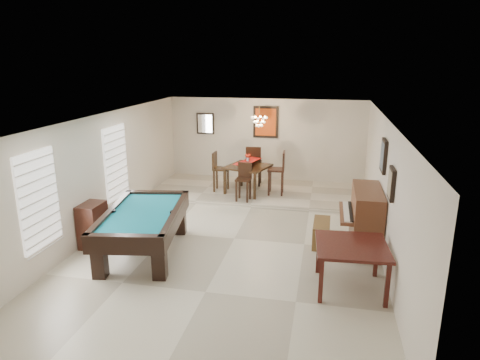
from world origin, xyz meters
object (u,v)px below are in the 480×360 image
(dining_table, at_px, (248,177))
(dining_chair_west, at_px, (221,172))
(dining_chair_south, at_px, (243,182))
(apothecary_chest, at_px, (93,225))
(square_table, at_px, (350,267))
(chandelier, at_px, (259,118))
(pool_table, at_px, (144,233))
(dining_chair_north, at_px, (254,165))
(flower_vase, at_px, (248,158))
(dining_chair_east, at_px, (276,173))
(upright_piano, at_px, (359,219))
(piano_bench, at_px, (321,233))

(dining_table, bearing_deg, dining_chair_west, -179.41)
(dining_chair_south, bearing_deg, dining_table, 95.50)
(apothecary_chest, relative_size, dining_table, 0.85)
(square_table, relative_size, chandelier, 1.93)
(chandelier, bearing_deg, apothecary_chest, -123.91)
(chandelier, bearing_deg, pool_table, -110.71)
(dining_table, xyz_separation_m, dining_chair_north, (0.04, 0.78, 0.15))
(flower_vase, xyz_separation_m, dining_chair_east, (0.79, -0.01, -0.39))
(dining_table, xyz_separation_m, dining_chair_south, (0.02, -0.74, 0.05))
(dining_table, bearing_deg, dining_chair_south, -88.45)
(upright_piano, distance_m, flower_vase, 4.08)
(square_table, relative_size, dining_chair_north, 0.98)
(flower_vase, height_order, dining_chair_south, flower_vase)
(dining_table, relative_size, chandelier, 1.79)
(square_table, relative_size, dining_chair_south, 1.16)
(dining_table, height_order, dining_chair_west, dining_chair_west)
(dining_chair_north, bearing_deg, dining_table, 83.77)
(dining_chair_west, bearing_deg, square_table, -144.44)
(dining_chair_north, xyz_separation_m, dining_chair_west, (-0.81, -0.78, -0.04))
(pool_table, xyz_separation_m, chandelier, (1.60, 4.24, 1.77))
(upright_piano, distance_m, dining_chair_north, 4.61)
(piano_bench, height_order, dining_chair_north, dining_chair_north)
(apothecary_chest, distance_m, dining_chair_south, 4.06)
(upright_piano, xyz_separation_m, piano_bench, (-0.72, 0.04, -0.39))
(pool_table, xyz_separation_m, apothecary_chest, (-1.17, 0.11, 0.03))
(dining_chair_south, relative_size, dining_chair_north, 0.84)
(square_table, height_order, upright_piano, upright_piano)
(square_table, bearing_deg, dining_table, 119.50)
(apothecary_chest, bearing_deg, dining_chair_south, 51.37)
(pool_table, xyz_separation_m, dining_chair_north, (1.38, 4.80, 0.28))
(dining_table, bearing_deg, upright_piano, -45.71)
(square_table, xyz_separation_m, piano_bench, (-0.51, 1.76, -0.16))
(dining_table, height_order, dining_chair_south, dining_chair_south)
(apothecary_chest, distance_m, chandelier, 5.27)
(square_table, distance_m, dining_chair_west, 5.72)
(dining_chair_east, bearing_deg, upright_piano, 31.90)
(square_table, xyz_separation_m, dining_chair_north, (-2.57, 5.39, 0.31))
(apothecary_chest, bearing_deg, dining_table, 57.30)
(dining_chair_west, bearing_deg, flower_vase, -90.09)
(dining_chair_north, bearing_deg, piano_bench, 116.39)
(piano_bench, xyz_separation_m, flower_vase, (-2.10, 2.86, 0.88))
(pool_table, distance_m, upright_piano, 4.32)
(square_table, distance_m, dining_chair_east, 4.97)
(upright_piano, distance_m, chandelier, 4.33)
(square_table, distance_m, dining_table, 5.31)
(dining_chair_west, bearing_deg, dining_chair_south, -133.71)
(chandelier, bearing_deg, dining_chair_north, 112.15)
(flower_vase, distance_m, dining_chair_north, 0.88)
(apothecary_chest, xyz_separation_m, flower_vase, (2.51, 3.91, 0.66))
(dining_chair_north, bearing_deg, upright_piano, 124.00)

